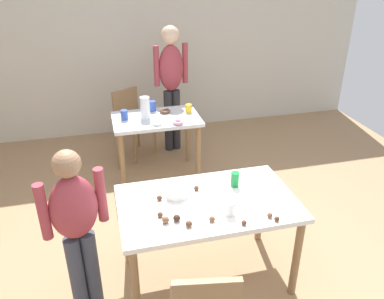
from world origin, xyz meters
TOP-DOWN VIEW (x-y plane):
  - ground_plane at (0.00, 0.00)m, footprint 6.40×6.40m
  - wall_back at (0.00, 3.20)m, footprint 6.40×0.10m
  - dining_table_near at (-0.09, -0.02)m, footprint 1.33×0.80m
  - dining_table_far at (-0.19, 1.72)m, footprint 0.98×0.63m
  - chair_far_table at (-0.41, 2.38)m, footprint 0.55×0.55m
  - person_girl_near at (-1.04, -0.11)m, footprint 0.45×0.28m
  - person_adult_far at (0.13, 2.38)m, footprint 0.46×0.24m
  - mixing_bowl at (-0.30, 0.10)m, footprint 0.17×0.17m
  - soda_can at (0.18, 0.13)m, footprint 0.07×0.07m
  - fork_near at (0.03, 0.06)m, footprint 0.17×0.02m
  - cup_near_0 at (0.02, -0.22)m, footprint 0.07×0.07m
  - cake_ball_0 at (-0.13, -0.27)m, footprint 0.04×0.04m
  - cake_ball_1 at (-0.36, -0.21)m, footprint 0.05×0.05m
  - cake_ball_2 at (-0.13, 0.14)m, footprint 0.04×0.04m
  - cake_ball_3 at (-0.30, -0.29)m, footprint 0.05×0.05m
  - cake_ball_4 at (0.07, -0.36)m, footprint 0.04×0.04m
  - cake_ball_5 at (0.31, -0.38)m, footprint 0.04×0.04m
  - cake_ball_6 at (-0.44, -0.21)m, footprint 0.05×0.05m
  - cake_ball_7 at (0.28, -0.33)m, footprint 0.04×0.04m
  - cake_ball_8 at (-0.47, -0.13)m, footprint 0.04×0.04m
  - cake_ball_9 at (-0.44, 0.08)m, footprint 0.04×0.04m
  - pitcher_far at (-0.30, 1.73)m, footprint 0.11×0.11m
  - cup_far_0 at (0.21, 1.79)m, footprint 0.08×0.08m
  - cup_far_1 at (-0.19, 1.94)m, footprint 0.08×0.08m
  - cup_far_2 at (-0.54, 1.75)m, footprint 0.08×0.08m
  - donut_far_0 at (-0.21, 1.51)m, footprint 0.10×0.10m
  - donut_far_1 at (-0.06, 1.84)m, footprint 0.13×0.13m
  - donut_far_2 at (0.01, 1.48)m, footprint 0.13×0.13m

SIDE VIEW (x-z plane):
  - ground_plane at x=0.00m, z-range 0.00..0.00m
  - chair_far_table at x=-0.41m, z-range 0.06..0.93m
  - dining_table_far at x=-0.19m, z-range 0.25..1.00m
  - dining_table_near at x=-0.09m, z-range 0.28..1.03m
  - fork_near at x=0.03m, z-range 0.75..0.76m
  - donut_far_0 at x=-0.21m, z-range 0.75..0.78m
  - donut_far_1 at x=-0.06m, z-range 0.75..0.79m
  - donut_far_2 at x=0.01m, z-range 0.75..0.79m
  - cake_ball_4 at x=0.07m, z-range 0.75..0.79m
  - cake_ball_5 at x=0.31m, z-range 0.75..0.79m
  - cake_ball_7 at x=0.28m, z-range 0.75..0.79m
  - cake_ball_2 at x=-0.13m, z-range 0.75..0.79m
  - cake_ball_8 at x=-0.47m, z-range 0.75..0.79m
  - cake_ball_9 at x=-0.44m, z-range 0.75..0.79m
  - cake_ball_0 at x=-0.13m, z-range 0.75..0.79m
  - cake_ball_3 at x=-0.30m, z-range 0.75..0.80m
  - cake_ball_6 at x=-0.44m, z-range 0.75..0.80m
  - cake_ball_1 at x=-0.36m, z-range 0.75..0.80m
  - person_girl_near at x=-1.04m, z-range 0.12..1.45m
  - mixing_bowl at x=-0.30m, z-range 0.75..0.82m
  - cup_far_0 at x=0.21m, z-range 0.75..0.85m
  - cup_near_0 at x=0.02m, z-range 0.75..0.85m
  - cup_far_2 at x=-0.54m, z-range 0.75..0.86m
  - cup_far_1 at x=-0.19m, z-range 0.75..0.87m
  - soda_can at x=0.18m, z-range 0.75..0.87m
  - pitcher_far at x=-0.30m, z-range 0.75..1.00m
  - person_adult_far at x=0.13m, z-range 0.18..1.82m
  - wall_back at x=0.00m, z-range 0.00..2.60m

